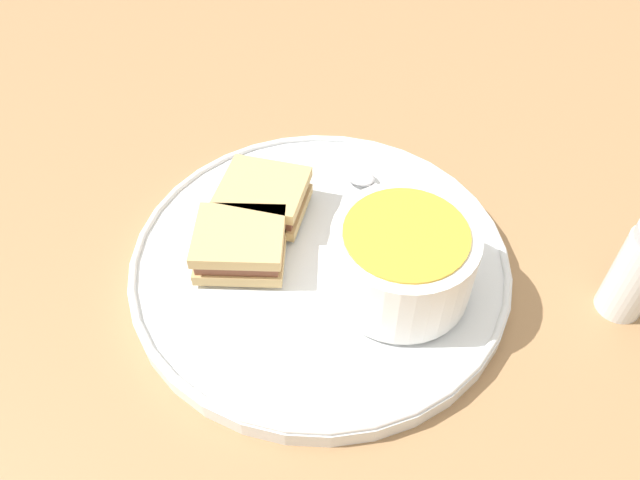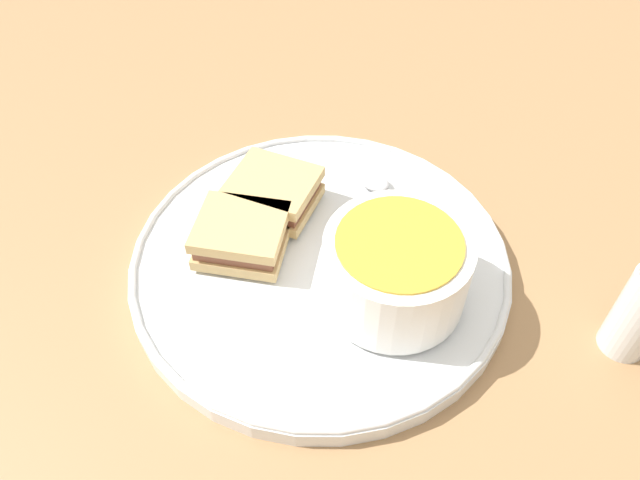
{
  "view_description": "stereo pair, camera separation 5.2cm",
  "coord_description": "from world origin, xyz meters",
  "px_view_note": "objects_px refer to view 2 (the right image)",
  "views": [
    {
      "loc": [
        -0.25,
        -0.23,
        0.42
      ],
      "look_at": [
        0.0,
        0.0,
        0.04
      ],
      "focal_mm": 35.0,
      "sensor_mm": 36.0,
      "label": 1
    },
    {
      "loc": [
        -0.22,
        -0.27,
        0.42
      ],
      "look_at": [
        0.0,
        0.0,
        0.04
      ],
      "focal_mm": 35.0,
      "sensor_mm": 36.0,
      "label": 2
    }
  ],
  "objects_px": {
    "sandwich_half_near": "(274,191)",
    "sandwich_half_far": "(241,235)",
    "soup_bowl": "(396,269)",
    "spoon": "(381,186)"
  },
  "relations": [
    {
      "from": "sandwich_half_near",
      "to": "sandwich_half_far",
      "type": "distance_m",
      "value": 0.06
    },
    {
      "from": "soup_bowl",
      "to": "spoon",
      "type": "height_order",
      "value": "soup_bowl"
    },
    {
      "from": "spoon",
      "to": "sandwich_half_near",
      "type": "distance_m",
      "value": 0.1
    },
    {
      "from": "soup_bowl",
      "to": "sandwich_half_near",
      "type": "height_order",
      "value": "soup_bowl"
    },
    {
      "from": "soup_bowl",
      "to": "sandwich_half_far",
      "type": "xyz_separation_m",
      "value": [
        -0.07,
        0.12,
        -0.02
      ]
    },
    {
      "from": "spoon",
      "to": "soup_bowl",
      "type": "bearing_deg",
      "value": 138.25
    },
    {
      "from": "soup_bowl",
      "to": "sandwich_half_far",
      "type": "height_order",
      "value": "soup_bowl"
    },
    {
      "from": "soup_bowl",
      "to": "sandwich_half_far",
      "type": "distance_m",
      "value": 0.13
    },
    {
      "from": "spoon",
      "to": "sandwich_half_far",
      "type": "distance_m",
      "value": 0.14
    },
    {
      "from": "soup_bowl",
      "to": "spoon",
      "type": "bearing_deg",
      "value": 51.57
    }
  ]
}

